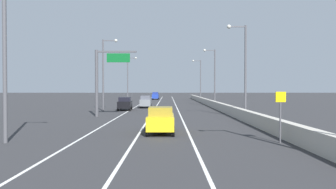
{
  "coord_description": "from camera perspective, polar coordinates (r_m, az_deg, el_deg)",
  "views": [
    {
      "loc": [
        0.04,
        -4.16,
        3.22
      ],
      "look_at": [
        -0.19,
        46.61,
        2.22
      ],
      "focal_mm": 35.39,
      "sensor_mm": 36.0,
      "label": 1
    }
  ],
  "objects": [
    {
      "name": "lamp_post_left_near",
      "position": [
        21.57,
        -25.44,
        7.78
      ],
      "size": [
        2.14,
        0.44,
        10.02
      ],
      "color": "#4C4C51",
      "rests_on": "ground_plane"
    },
    {
      "name": "car_black_0",
      "position": [
        48.24,
        -7.17,
        -1.58
      ],
      "size": [
        2.04,
        4.26,
        1.92
      ],
      "color": "black",
      "rests_on": "ground_plane"
    },
    {
      "name": "ground_plane",
      "position": [
        68.23,
        0.23,
        -1.58
      ],
      "size": [
        320.0,
        320.0,
        0.0
      ],
      "primitive_type": "plane",
      "color": "#2D2D30"
    },
    {
      "name": "car_gray_2",
      "position": [
        54.04,
        -3.59,
        -1.25
      ],
      "size": [
        1.81,
        4.35,
        1.98
      ],
      "color": "slate",
      "rests_on": "ground_plane"
    },
    {
      "name": "car_yellow_1",
      "position": [
        23.63,
        -1.0,
        -4.4
      ],
      "size": [
        1.91,
        4.42,
        1.89
      ],
      "color": "gold",
      "rests_on": "ground_plane"
    },
    {
      "name": "lamp_post_right_third",
      "position": [
        58.41,
        8.08,
        3.6
      ],
      "size": [
        2.14,
        0.44,
        10.02
      ],
      "color": "#4C4C51",
      "rests_on": "ground_plane"
    },
    {
      "name": "lamp_post_right_fourth",
      "position": [
        80.47,
        5.71,
        2.92
      ],
      "size": [
        2.14,
        0.44,
        10.02
      ],
      "color": "#4C4C51",
      "rests_on": "ground_plane"
    },
    {
      "name": "lane_stripe_center",
      "position": [
        59.28,
        -1.71,
        -1.99
      ],
      "size": [
        0.16,
        130.0,
        0.0
      ],
      "primitive_type": "cube",
      "color": "silver",
      "rests_on": "ground_plane"
    },
    {
      "name": "lamp_post_left_mid",
      "position": [
        46.91,
        -10.55,
        4.21
      ],
      "size": [
        2.14,
        0.44,
        10.02
      ],
      "color": "#4C4C51",
      "rests_on": "ground_plane"
    },
    {
      "name": "jersey_barrier_right",
      "position": [
        44.86,
        9.84,
        -2.31
      ],
      "size": [
        0.6,
        120.0,
        1.1
      ],
      "primitive_type": "cube",
      "color": "#B2ADA3",
      "rests_on": "ground_plane"
    },
    {
      "name": "lamp_post_right_second",
      "position": [
        36.56,
        13.07,
        5.08
      ],
      "size": [
        2.14,
        0.44,
        10.02
      ],
      "color": "#4C4C51",
      "rests_on": "ground_plane"
    },
    {
      "name": "car_blue_3",
      "position": [
        92.68,
        -1.89,
        -0.23
      ],
      "size": [
        1.97,
        4.59,
        2.08
      ],
      "color": "#1E389E",
      "rests_on": "ground_plane"
    },
    {
      "name": "overhead_sign_gantry",
      "position": [
        37.95,
        -10.84,
        3.38
      ],
      "size": [
        4.68,
        0.36,
        7.5
      ],
      "color": "#47474C",
      "rests_on": "ground_plane"
    },
    {
      "name": "speed_advisory_sign",
      "position": [
        20.4,
        19.05,
        -3.03
      ],
      "size": [
        0.6,
        0.11,
        3.0
      ],
      "color": "#4C4C51",
      "rests_on": "ground_plane"
    },
    {
      "name": "lamp_post_left_far",
      "position": [
        73.27,
        -6.5,
        3.1
      ],
      "size": [
        2.14,
        0.44,
        10.02
      ],
      "color": "#4C4C51",
      "rests_on": "ground_plane"
    },
    {
      "name": "lane_stripe_left",
      "position": [
        59.5,
        -5.08,
        -1.98
      ],
      "size": [
        0.16,
        130.0,
        0.0
      ],
      "primitive_type": "cube",
      "color": "silver",
      "rests_on": "ground_plane"
    },
    {
      "name": "lane_stripe_right",
      "position": [
        59.26,
        1.67,
        -1.99
      ],
      "size": [
        0.16,
        130.0,
        0.0
      ],
      "primitive_type": "cube",
      "color": "silver",
      "rests_on": "ground_plane"
    }
  ]
}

